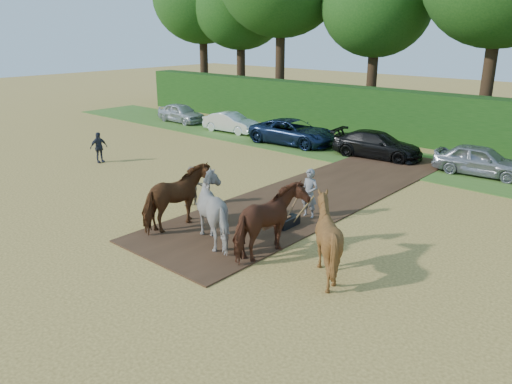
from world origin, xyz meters
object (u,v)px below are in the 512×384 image
at_px(parked_cars, 395,148).
at_px(plough_team, 247,216).
at_px(spectator_far, 99,147).
at_px(spectator_near, 193,187).

bearing_deg(parked_cars, plough_team, -83.15).
relative_size(spectator_far, parked_cars, 0.04).
height_order(spectator_near, parked_cars, spectator_near).
xyz_separation_m(spectator_near, parked_cars, (2.57, 11.38, -0.09)).
bearing_deg(spectator_near, parked_cars, 26.12).
bearing_deg(parked_cars, spectator_near, -102.70).
height_order(spectator_far, parked_cars, spectator_far).
relative_size(spectator_near, spectator_far, 1.00).
bearing_deg(parked_cars, spectator_far, -137.37).
xyz_separation_m(spectator_far, parked_cars, (11.04, 10.17, -0.08)).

